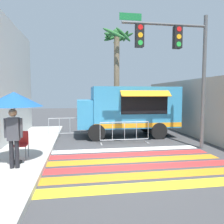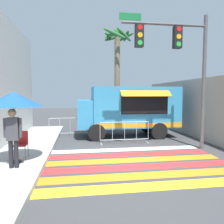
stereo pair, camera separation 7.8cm
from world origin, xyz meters
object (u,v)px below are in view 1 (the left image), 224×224
object	(u,v)px
folding_chair	(21,142)
palm_tree	(117,61)
traffic_signal_pole	(178,54)
barricade_side	(70,127)
barricade_front	(125,133)
patio_umbrella	(14,100)
food_truck	(126,108)
vendor_person	(14,134)

from	to	relation	value
folding_chair	palm_tree	size ratio (longest dim) A/B	0.13
traffic_signal_pole	barricade_side	bearing A→B (deg)	141.49
barricade_side	barricade_front	bearing A→B (deg)	-38.99
patio_umbrella	folding_chair	size ratio (longest dim) A/B	2.46
folding_chair	traffic_signal_pole	bearing A→B (deg)	9.18
patio_umbrella	barricade_side	xyz separation A→B (m)	(1.54, 5.10, -1.69)
traffic_signal_pole	barricade_front	xyz separation A→B (m)	(-1.93, 1.50, -3.51)
patio_umbrella	barricade_side	world-z (taller)	patio_umbrella
palm_tree	traffic_signal_pole	bearing A→B (deg)	-78.46
food_truck	barricade_side	xyz separation A→B (m)	(-3.16, 0.37, -1.06)
folding_chair	barricade_front	distance (m)	4.82
palm_tree	folding_chair	bearing A→B (deg)	-121.67
folding_chair	barricade_side	bearing A→B (deg)	72.57
patio_umbrella	traffic_signal_pole	bearing A→B (deg)	13.19
patio_umbrella	vendor_person	world-z (taller)	patio_umbrella
food_truck	palm_tree	world-z (taller)	palm_tree
vendor_person	barricade_side	size ratio (longest dim) A/B	0.77
food_truck	vendor_person	size ratio (longest dim) A/B	3.07
barricade_side	palm_tree	xyz separation A→B (m)	(3.22, 3.10, 4.19)
barricade_front	patio_umbrella	bearing A→B (deg)	-145.13
food_truck	patio_umbrella	bearing A→B (deg)	-134.79
barricade_front	palm_tree	xyz separation A→B (m)	(0.55, 5.27, 4.19)
palm_tree	patio_umbrella	bearing A→B (deg)	-120.12
vendor_person	barricade_front	size ratio (longest dim) A/B	0.75
patio_umbrella	barricade_front	size ratio (longest dim) A/B	0.95
traffic_signal_pole	patio_umbrella	size ratio (longest dim) A/B	2.48
folding_chair	palm_tree	world-z (taller)	palm_tree
food_truck	folding_chair	world-z (taller)	food_truck
food_truck	barricade_side	bearing A→B (deg)	173.31
vendor_person	barricade_front	xyz separation A→B (m)	(4.13, 3.43, -0.67)
folding_chair	barricade_front	bearing A→B (deg)	30.62
food_truck	traffic_signal_pole	size ratio (longest dim) A/B	0.97
barricade_side	folding_chair	bearing A→B (deg)	-108.26
barricade_front	barricade_side	world-z (taller)	same
traffic_signal_pole	barricade_side	world-z (taller)	traffic_signal_pole
barricade_front	palm_tree	world-z (taller)	palm_tree
barricade_front	food_truck	bearing A→B (deg)	74.94
traffic_signal_pole	palm_tree	bearing A→B (deg)	101.54
traffic_signal_pole	folding_chair	bearing A→B (deg)	-171.65
vendor_person	palm_tree	size ratio (longest dim) A/B	0.26
patio_umbrella	folding_chair	distance (m)	1.58
food_truck	barricade_side	distance (m)	3.35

